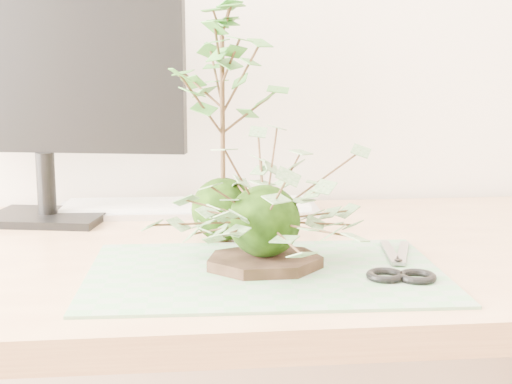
% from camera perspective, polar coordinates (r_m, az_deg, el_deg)
% --- Properties ---
extents(desk, '(1.60, 0.70, 0.74)m').
position_cam_1_polar(desk, '(1.11, -1.55, -8.78)').
color(desk, tan).
rests_on(desk, ground_plane).
extents(cutting_mat, '(0.47, 0.33, 0.00)m').
position_cam_1_polar(cutting_mat, '(0.95, 0.74, -6.46)').
color(cutting_mat, '#5F9A65').
rests_on(cutting_mat, desk).
extents(stone_dish, '(0.17, 0.17, 0.01)m').
position_cam_1_polar(stone_dish, '(0.96, 0.66, -5.59)').
color(stone_dish, black).
rests_on(stone_dish, cutting_mat).
extents(ivy_kokedama, '(0.35, 0.35, 0.19)m').
position_cam_1_polar(ivy_kokedama, '(0.94, 0.67, 0.37)').
color(ivy_kokedama, black).
rests_on(ivy_kokedama, stone_dish).
extents(maple_kokedama, '(0.28, 0.28, 0.41)m').
position_cam_1_polar(maple_kokedama, '(1.09, -2.74, 11.11)').
color(maple_kokedama, black).
rests_on(maple_kokedama, desk).
extents(keyboard, '(0.49, 0.16, 0.02)m').
position_cam_1_polar(keyboard, '(1.33, -5.50, -1.25)').
color(keyboard, silver).
rests_on(keyboard, desk).
extents(monitor, '(0.49, 0.18, 0.44)m').
position_cam_1_polar(monitor, '(1.29, -16.80, 8.85)').
color(monitor, black).
rests_on(monitor, desk).
extents(scissors, '(0.10, 0.21, 0.01)m').
position_cam_1_polar(scissors, '(0.95, 11.86, -6.15)').
color(scissors, gray).
rests_on(scissors, cutting_mat).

